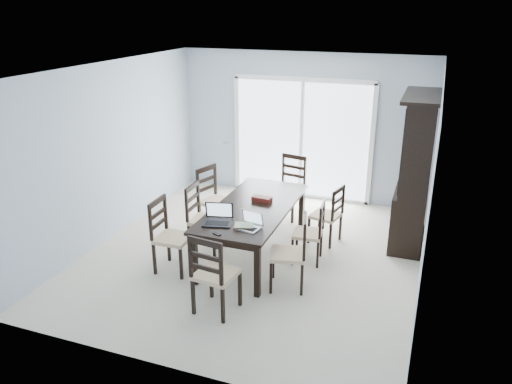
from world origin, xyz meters
TOP-DOWN VIEW (x-y plane):
  - floor at (0.00, 0.00)m, footprint 5.00×5.00m
  - ceiling at (0.00, 0.00)m, footprint 5.00×5.00m
  - back_wall at (0.00, 2.50)m, footprint 4.50×0.02m
  - wall_left at (-2.25, 0.00)m, footprint 0.02×5.00m
  - wall_right at (2.25, 0.00)m, footprint 0.02×5.00m
  - balcony at (0.00, 3.50)m, footprint 4.50×2.00m
  - railing at (0.00, 4.50)m, footprint 4.50×0.06m
  - dining_table at (0.00, 0.00)m, footprint 1.00×2.20m
  - china_hutch at (2.02, 1.25)m, footprint 0.50×1.38m
  - sliding_door at (0.00, 2.48)m, footprint 2.52×0.05m
  - chair_left_near at (-0.94, -0.77)m, footprint 0.45×0.44m
  - chair_left_mid at (-0.78, -0.08)m, footprint 0.45×0.43m
  - chair_left_far at (-0.91, 0.61)m, footprint 0.56×0.55m
  - chair_right_near at (0.78, -0.63)m, footprint 0.52×0.51m
  - chair_right_mid at (0.84, 0.10)m, footprint 0.43×0.42m
  - chair_right_far at (0.94, 0.74)m, footprint 0.48×0.47m
  - chair_end_near at (0.06, -1.53)m, footprint 0.48×0.50m
  - chair_end_far at (0.07, 1.58)m, footprint 0.52×0.53m
  - laptop_dark at (-0.22, -0.72)m, footprint 0.41×0.33m
  - laptop_silver at (0.19, -0.72)m, footprint 0.33×0.26m
  - book_stack at (0.13, -0.70)m, footprint 0.28×0.25m
  - cell_phone at (-0.10, -1.00)m, footprint 0.12×0.09m
  - game_box at (0.05, 0.20)m, footprint 0.28×0.16m
  - hot_tub at (-0.80, 3.40)m, footprint 1.99×1.83m

SIDE VIEW (x-z plane):
  - balcony at x=0.00m, z-range -0.10..0.00m
  - floor at x=0.00m, z-range 0.00..0.00m
  - hot_tub at x=-0.80m, z-range 0.00..0.91m
  - chair_right_mid at x=0.84m, z-range 0.03..1.04m
  - chair_right_far at x=0.94m, z-range 0.03..1.06m
  - railing at x=0.00m, z-range 0.00..1.10m
  - chair_right_near at x=0.78m, z-range 0.03..1.14m
  - chair_left_mid at x=-0.78m, z-range 0.03..1.16m
  - chair_left_near at x=-0.94m, z-range 0.03..1.18m
  - chair_end_near at x=0.06m, z-range 0.03..1.19m
  - chair_left_far at x=-0.91m, z-range 0.03..1.20m
  - chair_end_far at x=0.07m, z-range 0.03..1.22m
  - dining_table at x=0.00m, z-range 0.30..1.05m
  - cell_phone at x=-0.10m, z-range 0.75..0.76m
  - book_stack at x=0.13m, z-range 0.75..0.79m
  - game_box at x=0.05m, z-range 0.75..0.82m
  - laptop_silver at x=0.19m, z-range 0.70..0.90m
  - laptop_dark at x=-0.22m, z-range 0.69..0.93m
  - china_hutch at x=2.02m, z-range -0.03..2.17m
  - sliding_door at x=0.00m, z-range 0.00..2.18m
  - back_wall at x=0.00m, z-range 0.00..2.60m
  - wall_left at x=-2.25m, z-range 0.00..2.60m
  - wall_right at x=2.25m, z-range 0.00..2.60m
  - ceiling at x=0.00m, z-range 2.60..2.60m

